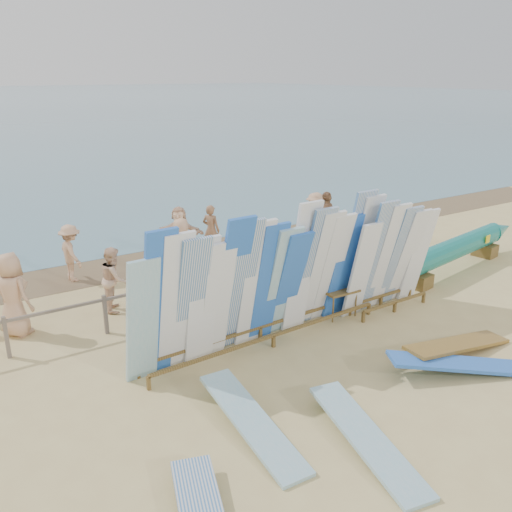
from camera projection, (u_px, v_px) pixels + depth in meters
ground at (257, 367)px, 10.54m from camera, size 160.00×160.00×0.00m
wet_sand_strip at (128, 263)px, 16.29m from camera, size 40.00×2.60×0.01m
fence at (188, 288)px, 12.73m from camera, size 12.08×0.08×0.90m
main_surfboard_rack at (268, 283)px, 11.07m from camera, size 6.03×1.05×3.04m
side_surfboard_rack at (391, 260)px, 12.74m from camera, size 2.46×0.83×2.81m
outrigger_canoe at (456, 249)px, 15.50m from camera, size 7.01×1.81×1.00m
vendor_table at (339, 302)px, 12.66m from camera, size 0.83×0.60×1.08m
flat_board_d at (457, 374)px, 10.31m from camera, size 2.65×1.71×0.44m
flat_board_c at (457, 354)px, 11.04m from camera, size 2.69×0.58×0.44m
flat_board_a at (252, 432)px, 8.65m from camera, size 0.65×2.71×0.39m
flat_board_b at (366, 446)px, 8.31m from camera, size 1.02×2.75×0.31m
beach_chair_left at (177, 294)px, 13.35m from camera, size 0.76×0.77×0.89m
beach_chair_right at (189, 283)px, 14.10m from camera, size 0.70×0.71×0.79m
stroller at (273, 265)px, 14.89m from camera, size 0.74×0.88×1.03m
beachgoer_9 at (315, 218)px, 17.98m from camera, size 1.17×0.63×1.71m
beachgoer_7 at (211, 230)px, 16.82m from camera, size 0.58×0.66×1.60m
beachgoer_0 at (13, 295)px, 11.59m from camera, size 0.83×1.01×1.87m
beachgoer_5 at (179, 233)px, 16.35m from camera, size 1.54×1.29×1.65m
beachgoer_2 at (114, 279)px, 12.89m from camera, size 0.61×0.84×1.56m
beachgoer_3 at (71, 253)px, 14.70m from camera, size 0.52×1.06×1.58m
beachgoer_6 at (182, 251)px, 14.53m from camera, size 0.96×0.84×1.79m
beachgoer_10 at (326, 220)px, 17.33m from camera, size 1.20×0.96×1.89m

